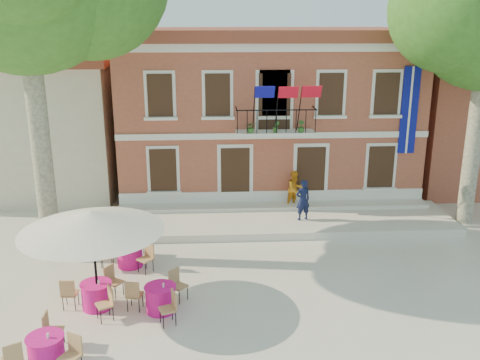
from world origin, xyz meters
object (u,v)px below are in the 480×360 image
cafe_table_0 (97,294)px  cafe_table_4 (161,297)px  pedestrian_navy (303,200)px  cafe_table_1 (46,349)px  patio_umbrella (92,222)px  pedestrian_orange (295,189)px  cafe_table_3 (130,254)px

cafe_table_0 → cafe_table_4: 1.86m
pedestrian_navy → cafe_table_1: (-7.55, -8.45, -0.69)m
pedestrian_navy → cafe_table_0: (-6.89, -5.83, -0.69)m
patio_umbrella → cafe_table_0: 2.21m
patio_umbrella → pedestrian_orange: (6.76, 7.35, -1.55)m
pedestrian_navy → cafe_table_4: pedestrian_navy is taller
cafe_table_1 → cafe_table_0: bearing=75.8°
patio_umbrella → cafe_table_0: (-0.04, 0.02, -2.21)m
cafe_table_0 → cafe_table_4: (1.84, -0.29, 0.00)m
patio_umbrella → pedestrian_navy: (6.85, 5.85, -1.52)m
cafe_table_1 → cafe_table_4: (2.50, 2.33, 0.00)m
pedestrian_orange → cafe_table_4: pedestrian_orange is taller
pedestrian_navy → cafe_table_3: bearing=8.8°
pedestrian_navy → pedestrian_orange: (-0.09, 1.49, -0.03)m
cafe_table_3 → cafe_table_4: 3.22m
cafe_table_1 → cafe_table_3: size_ratio=1.02×
cafe_table_0 → cafe_table_1: (-0.66, -2.62, 0.00)m
cafe_table_0 → cafe_table_1: bearing=-104.2°
cafe_table_4 → cafe_table_0: bearing=171.1°
patio_umbrella → cafe_table_1: patio_umbrella is taller
pedestrian_orange → cafe_table_3: pedestrian_orange is taller
patio_umbrella → cafe_table_1: size_ratio=2.11×
patio_umbrella → cafe_table_4: patio_umbrella is taller
cafe_table_1 → patio_umbrella: bearing=74.9°
patio_umbrella → cafe_table_3: (0.53, 2.69, -2.21)m
cafe_table_3 → cafe_table_1: bearing=-103.0°
cafe_table_0 → cafe_table_3: same height
pedestrian_navy → cafe_table_4: bearing=32.8°
patio_umbrella → cafe_table_0: patio_umbrella is taller
patio_umbrella → pedestrian_navy: size_ratio=2.40×
pedestrian_navy → cafe_table_1: size_ratio=0.88×
cafe_table_0 → cafe_table_4: same height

